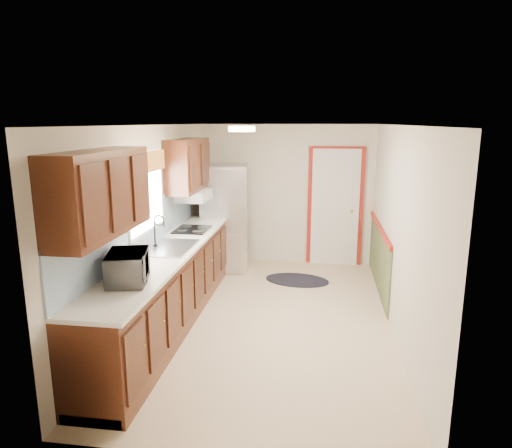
% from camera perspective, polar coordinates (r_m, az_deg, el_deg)
% --- Properties ---
extents(room_shell, '(3.20, 5.20, 2.52)m').
position_cam_1_polar(room_shell, '(5.51, 1.73, -0.34)').
color(room_shell, beige).
rests_on(room_shell, ground).
extents(kitchen_run, '(0.63, 4.00, 2.20)m').
position_cam_1_polar(kitchen_run, '(5.60, -11.33, -4.48)').
color(kitchen_run, '#3B190D').
rests_on(kitchen_run, ground).
extents(back_wall_trim, '(1.12, 2.30, 2.08)m').
position_cam_1_polar(back_wall_trim, '(7.71, 10.93, 0.84)').
color(back_wall_trim, maroon).
rests_on(back_wall_trim, ground).
extents(ceiling_fixture, '(0.30, 0.30, 0.06)m').
position_cam_1_polar(ceiling_fixture, '(5.21, -1.79, 11.80)').
color(ceiling_fixture, '#FFD88C').
rests_on(ceiling_fixture, room_shell).
extents(microwave, '(0.43, 0.59, 0.36)m').
position_cam_1_polar(microwave, '(4.51, -15.76, -4.83)').
color(microwave, white).
rests_on(microwave, kitchen_run).
extents(refrigerator, '(0.81, 0.78, 1.76)m').
position_cam_1_polar(refrigerator, '(7.61, -3.85, 0.81)').
color(refrigerator, '#B7B7BC').
rests_on(refrigerator, ground).
extents(rug, '(1.09, 0.80, 0.01)m').
position_cam_1_polar(rug, '(7.25, 5.16, -6.99)').
color(rug, black).
rests_on(rug, ground).
extents(cooktop, '(0.46, 0.55, 0.02)m').
position_cam_1_polar(cooktop, '(6.51, -8.00, -0.68)').
color(cooktop, black).
rests_on(cooktop, kitchen_run).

